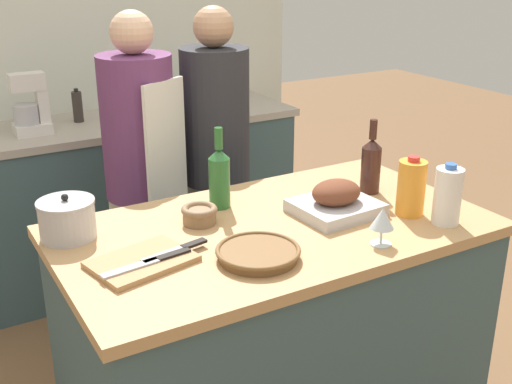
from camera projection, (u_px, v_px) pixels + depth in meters
name	position (u px, v px, depth m)	size (l,w,h in m)	color
kitchen_island	(273.00, 338.00, 2.40)	(1.50, 0.85, 0.93)	#3D565B
back_counter	(125.00, 198.00, 3.74)	(2.03, 0.60, 0.94)	#3D565B
back_wall	(94.00, 50.00, 3.73)	(2.53, 0.10, 2.55)	silver
roasting_pan	(336.00, 201.00, 2.31)	(0.30, 0.27, 0.13)	#BCBCC1
wicker_basket	(258.00, 253.00, 1.99)	(0.27, 0.27, 0.04)	brown
cutting_board	(142.00, 261.00, 1.96)	(0.34, 0.27, 0.02)	#AD7F51
stock_pot	(67.00, 219.00, 2.12)	(0.19, 0.19, 0.15)	#B7B7BC
mixing_bowl	(199.00, 214.00, 2.24)	(0.13, 0.13, 0.06)	#846647
juice_jug	(411.00, 188.00, 2.29)	(0.10, 0.10, 0.22)	orange
milk_jug	(448.00, 196.00, 2.21)	(0.10, 0.10, 0.22)	white
wine_bottle_green	(219.00, 176.00, 2.35)	(0.08, 0.08, 0.30)	#28662D
wine_bottle_dark	(371.00, 164.00, 2.49)	(0.08, 0.08, 0.29)	#381E19
wine_glass_left	(382.00, 220.00, 2.06)	(0.08, 0.08, 0.13)	silver
knife_chef	(150.00, 262.00, 1.93)	(0.30, 0.07, 0.01)	#B7B7BC
knife_paring	(177.00, 250.00, 2.01)	(0.24, 0.08, 0.01)	#B7B7BC
stand_mixer	(31.00, 109.00, 3.25)	(0.18, 0.14, 0.31)	silver
condiment_bottle_tall	(78.00, 107.00, 3.50)	(0.05, 0.05, 0.18)	#332D28
condiment_bottle_short	(192.00, 89.00, 3.87)	(0.06, 0.06, 0.21)	#332D28
condiment_bottle_extra	(143.00, 101.00, 3.57)	(0.05, 0.05, 0.21)	#234C28
person_cook_aproned	(142.00, 171.00, 2.92)	(0.35, 0.37, 1.60)	beige
person_cook_guest	(216.00, 158.00, 3.10)	(0.32, 0.32, 1.60)	beige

